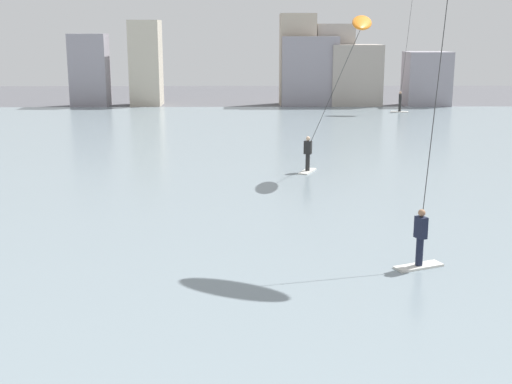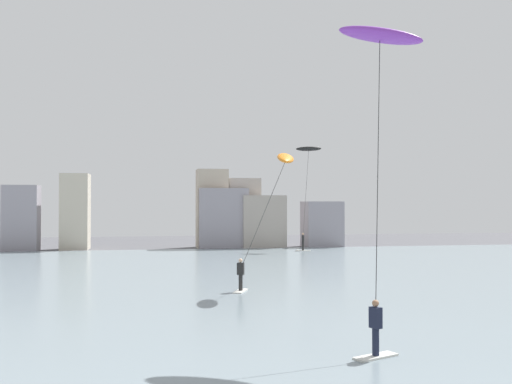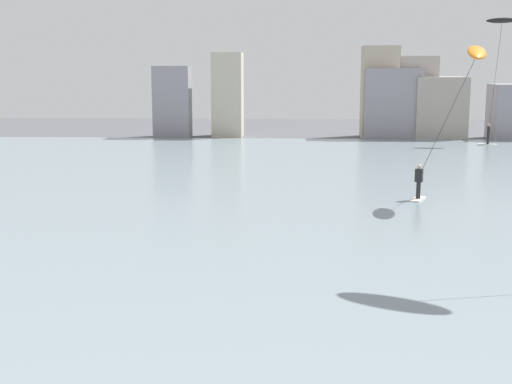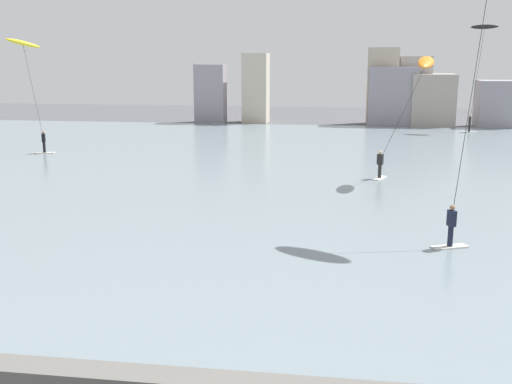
{
  "view_description": "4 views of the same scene",
  "coord_description": "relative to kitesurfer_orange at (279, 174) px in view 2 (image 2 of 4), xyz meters",
  "views": [
    {
      "loc": [
        0.62,
        -1.75,
        6.42
      ],
      "look_at": [
        0.78,
        9.84,
        3.65
      ],
      "focal_mm": 47.36,
      "sensor_mm": 36.0,
      "label": 1
    },
    {
      "loc": [
        -1.03,
        -0.12,
        4.52
      ],
      "look_at": [
        0.82,
        10.07,
        4.72
      ],
      "focal_mm": 40.85,
      "sensor_mm": 36.0,
      "label": 2
    },
    {
      "loc": [
        -2.36,
        -3.39,
        6.19
      ],
      "look_at": [
        -3.29,
        13.85,
        3.07
      ],
      "focal_mm": 49.03,
      "sensor_mm": 36.0,
      "label": 3
    },
    {
      "loc": [
        1.26,
        -6.91,
        7.15
      ],
      "look_at": [
        -1.87,
        14.8,
        2.21
      ],
      "focal_mm": 42.75,
      "sensor_mm": 36.0,
      "label": 4
    }
  ],
  "objects": [
    {
      "name": "water_bay",
      "position": [
        -5.33,
        1.89,
        -5.92
      ],
      "size": [
        84.0,
        52.0,
        0.1
      ],
      "primitive_type": "cube",
      "color": "gray",
      "rests_on": "ground"
    },
    {
      "name": "far_shore_buildings",
      "position": [
        -0.62,
        30.02,
        -2.82
      ],
      "size": [
        32.84,
        4.51,
        7.93
      ],
      "color": "gray",
      "rests_on": "ground"
    },
    {
      "name": "kitesurfer_orange",
      "position": [
        0.0,
        0.0,
        0.0
      ],
      "size": [
        3.42,
        2.74,
        7.21
      ],
      "color": "silver",
      "rests_on": "water_bay"
    },
    {
      "name": "kitesurfer_black",
      "position": [
        8.34,
        24.95,
        2.36
      ],
      "size": [
        2.91,
        2.23,
        9.9
      ],
      "color": "silver",
      "rests_on": "water_bay"
    },
    {
      "name": "kitesurfer_purple",
      "position": [
        1.1,
        -10.26,
        3.18
      ],
      "size": [
        3.42,
        4.3,
        10.71
      ],
      "color": "silver",
      "rests_on": "water_bay"
    }
  ]
}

